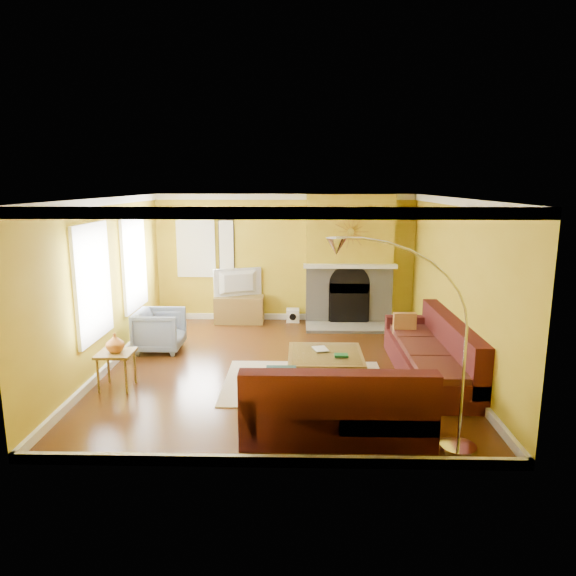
{
  "coord_description": "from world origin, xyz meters",
  "views": [
    {
      "loc": [
        0.32,
        -7.87,
        2.92
      ],
      "look_at": [
        0.12,
        0.4,
        1.22
      ],
      "focal_mm": 32.0,
      "sensor_mm": 36.0,
      "label": 1
    }
  ],
  "objects_px": {
    "sectional_sofa": "(361,358)",
    "arc_lamp": "(405,349)",
    "coffee_table": "(325,367)",
    "media_console": "(239,309)",
    "side_table": "(117,370)",
    "armchair": "(160,330)"
  },
  "relations": [
    {
      "from": "media_console",
      "to": "armchair",
      "type": "xyz_separation_m",
      "value": [
        -1.18,
        -1.91,
        0.09
      ]
    },
    {
      "from": "armchair",
      "to": "side_table",
      "type": "height_order",
      "value": "armchair"
    },
    {
      "from": "coffee_table",
      "to": "arc_lamp",
      "type": "distance_m",
      "value": 2.37
    },
    {
      "from": "arc_lamp",
      "to": "sectional_sofa",
      "type": "bearing_deg",
      "value": 97.91
    },
    {
      "from": "coffee_table",
      "to": "side_table",
      "type": "xyz_separation_m",
      "value": [
        -3.03,
        -0.35,
        0.05
      ]
    },
    {
      "from": "media_console",
      "to": "armchair",
      "type": "bearing_deg",
      "value": -121.85
    },
    {
      "from": "media_console",
      "to": "arc_lamp",
      "type": "xyz_separation_m",
      "value": [
        2.41,
        -5.29,
        0.9
      ]
    },
    {
      "from": "armchair",
      "to": "arc_lamp",
      "type": "height_order",
      "value": "arc_lamp"
    },
    {
      "from": "coffee_table",
      "to": "side_table",
      "type": "relative_size",
      "value": 2.03
    },
    {
      "from": "media_console",
      "to": "sectional_sofa",
      "type": "bearing_deg",
      "value": -58.29
    },
    {
      "from": "coffee_table",
      "to": "armchair",
      "type": "bearing_deg",
      "value": 154.63
    },
    {
      "from": "side_table",
      "to": "armchair",
      "type": "bearing_deg",
      "value": 84.36
    },
    {
      "from": "coffee_table",
      "to": "armchair",
      "type": "distance_m",
      "value": 3.17
    },
    {
      "from": "side_table",
      "to": "arc_lamp",
      "type": "xyz_separation_m",
      "value": [
        3.77,
        -1.68,
        0.91
      ]
    },
    {
      "from": "media_console",
      "to": "armchair",
      "type": "relative_size",
      "value": 1.27
    },
    {
      "from": "armchair",
      "to": "arc_lamp",
      "type": "bearing_deg",
      "value": -133.24
    },
    {
      "from": "sectional_sofa",
      "to": "arc_lamp",
      "type": "bearing_deg",
      "value": -82.09
    },
    {
      "from": "armchair",
      "to": "side_table",
      "type": "xyz_separation_m",
      "value": [
        -0.17,
        -1.7,
        -0.1
      ]
    },
    {
      "from": "armchair",
      "to": "side_table",
      "type": "distance_m",
      "value": 1.71
    },
    {
      "from": "coffee_table",
      "to": "armchair",
      "type": "relative_size",
      "value": 1.36
    },
    {
      "from": "sectional_sofa",
      "to": "media_console",
      "type": "relative_size",
      "value": 3.66
    },
    {
      "from": "sectional_sofa",
      "to": "side_table",
      "type": "distance_m",
      "value": 3.53
    }
  ]
}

